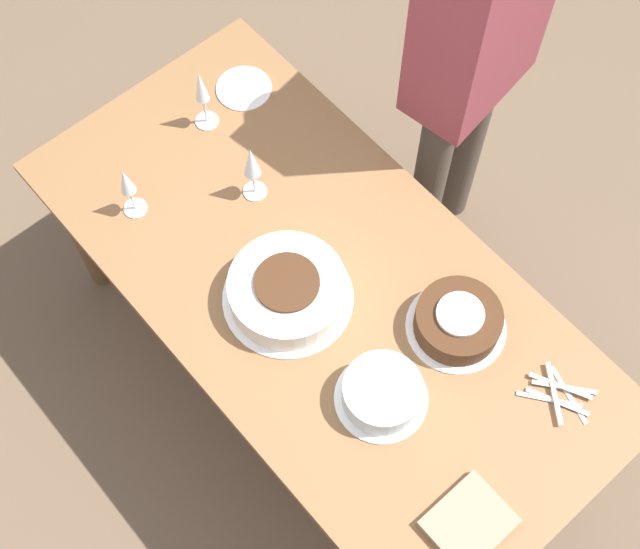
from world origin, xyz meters
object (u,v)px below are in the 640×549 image
at_px(cake_center_white, 287,291).
at_px(wine_glass_far, 201,90).
at_px(person_cutting, 477,38).
at_px(wine_glass_extra, 252,164).
at_px(cake_front_chocolate, 458,321).
at_px(wine_glass_near, 127,184).
at_px(cake_back_decorated, 382,393).

bearing_deg(cake_center_white, wine_glass_far, -17.76).
distance_m(wine_glass_far, person_cutting, 0.79).
bearing_deg(wine_glass_extra, cake_front_chocolate, -168.76).
bearing_deg(wine_glass_extra, cake_center_white, 155.42).
distance_m(cake_center_white, person_cutting, 0.87).
xyz_separation_m(wine_glass_near, wine_glass_extra, (-0.18, -0.30, 0.01)).
bearing_deg(wine_glass_far, person_cutting, -126.30).
bearing_deg(person_cutting, cake_center_white, 1.26).
bearing_deg(cake_center_white, person_cutting, -79.63).
xyz_separation_m(cake_center_white, wine_glass_far, (0.61, -0.20, 0.10)).
distance_m(cake_center_white, cake_front_chocolate, 0.46).
xyz_separation_m(cake_center_white, person_cutting, (0.15, -0.82, 0.25)).
distance_m(cake_center_white, wine_glass_far, 0.65).
distance_m(wine_glass_far, wine_glass_extra, 0.29).
height_order(wine_glass_far, wine_glass_extra, wine_glass_far).
relative_size(cake_center_white, wine_glass_far, 1.56).
distance_m(cake_front_chocolate, wine_glass_far, 0.99).
relative_size(wine_glass_near, wine_glass_far, 0.86).
height_order(wine_glass_near, wine_glass_far, wine_glass_far).
bearing_deg(cake_center_white, cake_back_decorated, 179.50).
distance_m(wine_glass_near, person_cutting, 1.05).
xyz_separation_m(wine_glass_far, person_cutting, (-0.46, -0.63, 0.15)).
bearing_deg(cake_back_decorated, wine_glass_far, -11.39).
bearing_deg(wine_glass_far, cake_front_chocolate, -174.83).
bearing_deg(cake_front_chocolate, cake_back_decorated, 92.90).
height_order(cake_front_chocolate, wine_glass_near, wine_glass_near).
xyz_separation_m(cake_center_white, wine_glass_extra, (0.32, -0.15, 0.10)).
bearing_deg(person_cutting, cake_back_decorated, 23.45).
bearing_deg(wine_glass_extra, person_cutting, -104.32).
bearing_deg(wine_glass_near, cake_front_chocolate, -153.55).
bearing_deg(cake_front_chocolate, person_cutting, -46.42).
bearing_deg(wine_glass_near, person_cutting, -110.02).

